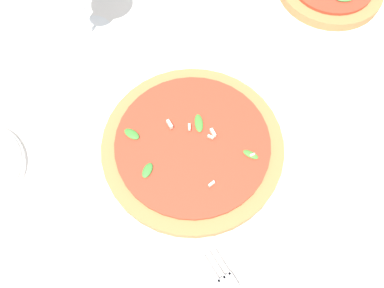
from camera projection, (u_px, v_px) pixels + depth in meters
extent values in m
plane|color=silver|center=(202.00, 164.00, 0.60)|extent=(6.00, 6.00, 0.00)
cylinder|color=white|center=(192.00, 150.00, 0.61)|extent=(0.31, 0.31, 0.01)
cylinder|color=#AD7542|center=(192.00, 146.00, 0.59)|extent=(0.29, 0.29, 0.02)
cylinder|color=#B73823|center=(192.00, 143.00, 0.58)|extent=(0.24, 0.24, 0.01)
ellipsoid|color=#3B8133|center=(147.00, 170.00, 0.56)|extent=(0.03, 0.03, 0.01)
ellipsoid|color=#418131|center=(199.00, 123.00, 0.59)|extent=(0.03, 0.03, 0.01)
ellipsoid|color=#458532|center=(251.00, 154.00, 0.57)|extent=(0.03, 0.02, 0.01)
ellipsoid|color=#3C7F30|center=(132.00, 134.00, 0.58)|extent=(0.03, 0.02, 0.01)
cube|color=#EFE5C6|center=(211.00, 137.00, 0.58)|extent=(0.01, 0.01, 0.01)
cube|color=#EFE5C6|center=(189.00, 127.00, 0.58)|extent=(0.01, 0.01, 0.01)
cube|color=#EFE5C6|center=(213.00, 133.00, 0.58)|extent=(0.01, 0.01, 0.01)
cube|color=#EFE5C6|center=(170.00, 124.00, 0.58)|extent=(0.01, 0.01, 0.01)
cube|color=#EFE5C6|center=(212.00, 184.00, 0.54)|extent=(0.00, 0.01, 0.01)
cube|color=#EFE5C6|center=(252.00, 155.00, 0.56)|extent=(0.00, 0.01, 0.00)
cylinder|color=white|center=(91.00, 31.00, 0.72)|extent=(0.08, 0.08, 0.00)
cylinder|color=white|center=(85.00, 14.00, 0.68)|extent=(0.01, 0.01, 0.08)
cube|color=silver|center=(228.00, 284.00, 0.52)|extent=(0.02, 0.03, 0.00)
cube|color=silver|center=(222.00, 261.00, 0.53)|extent=(0.04, 0.01, 0.00)
cube|color=silver|center=(216.00, 265.00, 0.53)|extent=(0.04, 0.01, 0.00)
cube|color=silver|center=(211.00, 268.00, 0.53)|extent=(0.04, 0.01, 0.00)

